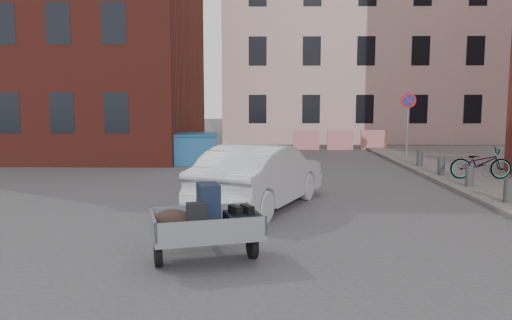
{
  "coord_description": "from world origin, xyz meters",
  "views": [
    {
      "loc": [
        0.42,
        -10.14,
        2.43
      ],
      "look_at": [
        0.22,
        1.14,
        1.1
      ],
      "focal_mm": 35.0,
      "sensor_mm": 36.0,
      "label": 1
    }
  ],
  "objects_px": {
    "dumpster": "(181,149)",
    "bicycle": "(480,163)",
    "silver_car": "(261,176)",
    "trailer": "(205,223)"
  },
  "relations": [
    {
      "from": "dumpster",
      "to": "bicycle",
      "type": "xyz_separation_m",
      "value": [
        9.73,
        -4.31,
        -0.01
      ]
    },
    {
      "from": "trailer",
      "to": "silver_car",
      "type": "relative_size",
      "value": 0.44
    },
    {
      "from": "bicycle",
      "to": "dumpster",
      "type": "bearing_deg",
      "value": 67.1
    },
    {
      "from": "trailer",
      "to": "silver_car",
      "type": "xyz_separation_m",
      "value": [
        0.81,
        3.98,
        0.12
      ]
    },
    {
      "from": "trailer",
      "to": "bicycle",
      "type": "bearing_deg",
      "value": 29.33
    },
    {
      "from": "trailer",
      "to": "silver_car",
      "type": "bearing_deg",
      "value": 61.81
    },
    {
      "from": "trailer",
      "to": "dumpster",
      "type": "bearing_deg",
      "value": 84.5
    },
    {
      "from": "dumpster",
      "to": "silver_car",
      "type": "height_order",
      "value": "silver_car"
    },
    {
      "from": "silver_car",
      "to": "bicycle",
      "type": "relative_size",
      "value": 2.48
    },
    {
      "from": "dumpster",
      "to": "bicycle",
      "type": "bearing_deg",
      "value": -29.27
    }
  ]
}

